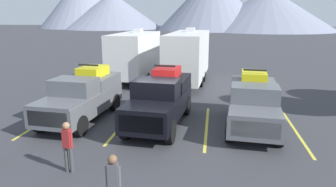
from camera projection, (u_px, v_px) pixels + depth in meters
The scene contains 13 objects.
ground_plane at pixel (161, 132), 13.21m from camera, with size 240.00×240.00×0.00m, color #38383D.
pickup_truck_a at pixel (82, 95), 14.61m from camera, with size 2.50×5.41×2.52m.
pickup_truck_b at pixel (161, 98), 13.92m from camera, with size 2.48×5.54×2.59m.
pickup_truck_c at pixel (253, 102), 13.62m from camera, with size 2.50×5.37×2.46m.
lot_stripe_a at pixel (48, 118), 14.95m from camera, with size 0.12×5.50×0.01m, color gold.
lot_stripe_b at pixel (124, 122), 14.40m from camera, with size 0.12×5.50×0.01m, color gold.
lot_stripe_c at pixel (207, 126), 13.85m from camera, with size 0.12×5.50×0.01m, color gold.
lot_stripe_d at pixel (296, 131), 13.30m from camera, with size 0.12×5.50×0.01m, color gold.
camper_trailer_a at pixel (135, 54), 22.93m from camera, with size 2.78×7.47×3.81m.
camper_trailer_b at pixel (188, 55), 21.91m from camera, with size 2.76×8.70×3.92m.
person_a at pixel (113, 182), 7.44m from camera, with size 0.37×0.23×1.68m.
person_b at pixel (68, 144), 9.66m from camera, with size 0.37×0.23×1.67m.
mountain_ridge at pixel (198, 7), 98.32m from camera, with size 129.02×43.27×17.59m.
Camera 1 is at (2.14, -12.20, 4.89)m, focal length 33.15 mm.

